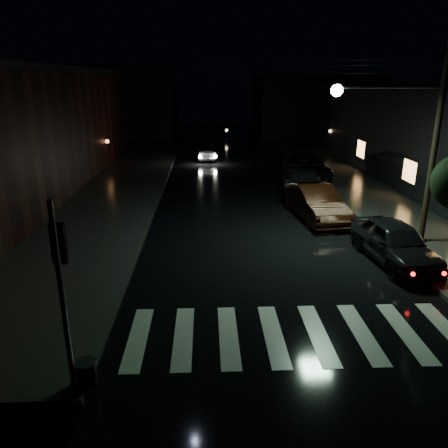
{
  "coord_description": "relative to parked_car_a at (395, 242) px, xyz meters",
  "views": [
    {
      "loc": [
        0.66,
        -9.57,
        6.52
      ],
      "look_at": [
        1.27,
        5.14,
        1.6
      ],
      "focal_mm": 35.0,
      "sensor_mm": 36.0,
      "label": 1
    }
  ],
  "objects": [
    {
      "name": "crosswalk",
      "position": [
        -4.6,
        -4.73,
        -0.77
      ],
      "size": [
        9.0,
        3.0,
        0.01
      ],
      "primitive_type": "cube",
      "color": "beige",
      "rests_on": "ground"
    },
    {
      "name": "building_far_left",
      "position": [
        -17.6,
        39.77,
        3.22
      ],
      "size": [
        14.0,
        10.0,
        8.0
      ],
      "primitive_type": "cube",
      "color": "black",
      "rests_on": "ground"
    },
    {
      "name": "signal_pole_corner",
      "position": [
        -9.74,
        -6.68,
        0.76
      ],
      "size": [
        0.68,
        0.61,
        4.2
      ],
      "color": "slate",
      "rests_on": "ground"
    },
    {
      "name": "parked_car_d",
      "position": [
        -0.16,
        14.12,
        0.03
      ],
      "size": [
        2.92,
        5.9,
        1.61
      ],
      "primitive_type": "imported",
      "rotation": [
        0.0,
        0.0,
        -0.04
      ],
      "color": "black",
      "rests_on": "ground"
    },
    {
      "name": "parked_car_a",
      "position": [
        0.0,
        0.0,
        0.0
      ],
      "size": [
        2.28,
        4.72,
        1.56
      ],
      "primitive_type": "imported",
      "rotation": [
        0.0,
        0.0,
        0.1
      ],
      "color": "black",
      "rests_on": "ground"
    },
    {
      "name": "utility_pole",
      "position": [
        1.23,
        1.77,
        3.82
      ],
      "size": [
        4.92,
        0.44,
        8.0
      ],
      "color": "black",
      "rests_on": "ground"
    },
    {
      "name": "building_far_right",
      "position": [
        6.4,
        39.77,
        2.72
      ],
      "size": [
        14.0,
        10.0,
        7.0
      ],
      "primitive_type": "cube",
      "color": "black",
      "rests_on": "ground"
    },
    {
      "name": "parked_car_c",
      "position": [
        -1.44,
        9.11,
        0.02
      ],
      "size": [
        2.83,
        5.73,
        1.6
      ],
      "primitive_type": "imported",
      "rotation": [
        0.0,
        0.0,
        -0.11
      ],
      "color": "black",
      "rests_on": "ground"
    },
    {
      "name": "oncoming_car",
      "position": [
        -6.94,
        21.9,
        -0.13
      ],
      "size": [
        1.6,
        4.02,
        1.3
      ],
      "primitive_type": "imported",
      "rotation": [
        0.0,
        0.0,
        3.2
      ],
      "color": "black",
      "rests_on": "ground"
    },
    {
      "name": "ground",
      "position": [
        -7.6,
        -5.23,
        -0.78
      ],
      "size": [
        120.0,
        120.0,
        0.0
      ],
      "primitive_type": "plane",
      "color": "black",
      "rests_on": "ground"
    },
    {
      "name": "sidewalk_right",
      "position": [
        2.4,
        8.77,
        -0.7
      ],
      "size": [
        4.0,
        44.0,
        0.15
      ],
      "primitive_type": "cube",
      "color": "#282826",
      "rests_on": "ground"
    },
    {
      "name": "sidewalk_left",
      "position": [
        -12.6,
        8.77,
        -0.7
      ],
      "size": [
        6.0,
        44.0,
        0.15
      ],
      "primitive_type": "cube",
      "color": "#282826",
      "rests_on": "ground"
    },
    {
      "name": "parked_car_b",
      "position": [
        -1.65,
        5.33,
        0.05
      ],
      "size": [
        2.31,
        5.16,
        1.65
      ],
      "primitive_type": "imported",
      "rotation": [
        0.0,
        0.0,
        0.12
      ],
      "color": "black",
      "rests_on": "ground"
    }
  ]
}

